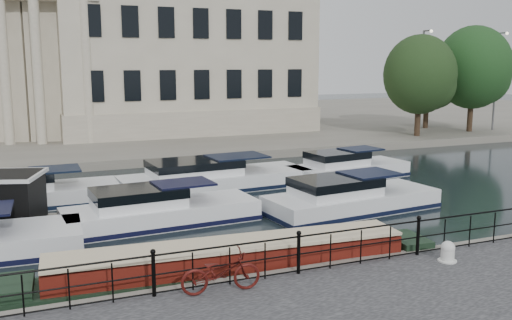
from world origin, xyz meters
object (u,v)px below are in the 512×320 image
Objects in this scene: narrowboat at (232,270)px; mooring_bollard at (448,252)px; harbour_hut at (8,204)px; bicycle at (221,272)px.

mooring_bollard is at bearing -16.85° from narrowboat.
harbour_hut reaches higher than mooring_bollard.
bicycle is at bearing -45.37° from harbour_hut.
harbour_hut is (-11.89, 10.55, 0.12)m from mooring_bollard.
bicycle is 0.50× the size of harbour_hut.
narrowboat is at bearing -22.96° from bicycle.
narrowboat is 3.16× the size of harbour_hut.
mooring_bollard is 6.30m from narrowboat.
bicycle reaches higher than narrowboat.
bicycle reaches higher than mooring_bollard.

